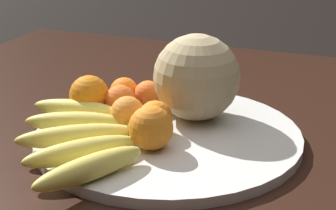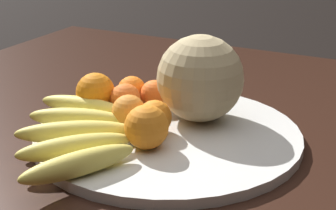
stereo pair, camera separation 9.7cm
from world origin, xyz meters
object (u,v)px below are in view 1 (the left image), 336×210
at_px(orange_back_right, 124,92).
at_px(produce_tag, 146,122).
at_px(melon, 196,77).
at_px(orange_top_small, 120,101).
at_px(fruit_bowl, 168,135).
at_px(banana_bunch, 81,137).
at_px(orange_front_left, 155,118).
at_px(orange_side_extra, 148,95).
at_px(kitchen_table, 167,168).
at_px(orange_back_left, 151,128).
at_px(orange_front_right, 128,113).
at_px(orange_mid_center, 89,95).

height_order(orange_back_right, produce_tag, orange_back_right).
bearing_deg(melon, orange_top_small, -163.96).
xyz_separation_m(fruit_bowl, banana_bunch, (-0.11, -0.11, 0.03)).
distance_m(fruit_bowl, orange_front_left, 0.04).
bearing_deg(orange_side_extra, kitchen_table, -31.90).
bearing_deg(produce_tag, banana_bunch, -97.78).
bearing_deg(orange_back_left, orange_front_right, 139.60).
relative_size(fruit_bowl, orange_front_left, 7.81).
xyz_separation_m(orange_front_left, orange_side_extra, (-0.06, 0.11, -0.00)).
distance_m(melon, orange_back_right, 0.16).
relative_size(banana_bunch, orange_mid_center, 4.23).
height_order(banana_bunch, orange_back_left, orange_back_left).
distance_m(melon, produce_tag, 0.12).
height_order(orange_front_right, orange_mid_center, orange_mid_center).
bearing_deg(orange_back_left, melon, 80.30).
relative_size(orange_front_left, orange_front_right, 0.99).
distance_m(kitchen_table, orange_back_right, 0.17).
height_order(fruit_bowl, orange_back_left, orange_back_left).
bearing_deg(banana_bunch, orange_back_left, 165.95).
relative_size(fruit_bowl, orange_front_right, 7.75).
distance_m(melon, orange_back_left, 0.16).
relative_size(orange_back_right, orange_top_small, 0.96).
bearing_deg(banana_bunch, orange_side_extra, -133.40).
bearing_deg(orange_front_right, orange_front_left, -1.57).
distance_m(kitchen_table, produce_tag, 0.12).
xyz_separation_m(fruit_bowl, orange_front_right, (-0.07, -0.02, 0.04)).
distance_m(kitchen_table, banana_bunch, 0.23).
relative_size(kitchen_table, produce_tag, 16.20).
height_order(kitchen_table, orange_mid_center, orange_mid_center).
relative_size(melon, orange_back_right, 2.80).
distance_m(banana_bunch, produce_tag, 0.15).
relative_size(kitchen_table, orange_front_left, 22.21).
xyz_separation_m(fruit_bowl, orange_top_small, (-0.11, 0.04, 0.04)).
bearing_deg(orange_side_extra, orange_back_left, -65.59).
height_order(kitchen_table, orange_back_left, orange_back_left).
distance_m(orange_back_right, orange_top_small, 0.05).
height_order(melon, orange_side_extra, melon).
bearing_deg(orange_top_small, orange_back_right, 107.32).
bearing_deg(melon, orange_mid_center, -164.96).
xyz_separation_m(fruit_bowl, orange_back_right, (-0.13, 0.09, 0.04)).
height_order(orange_back_left, orange_back_right, orange_back_left).
relative_size(melon, produce_tag, 1.93).
bearing_deg(orange_mid_center, produce_tag, -1.30).
height_order(melon, orange_back_right, melon).
relative_size(orange_front_right, orange_back_right, 1.07).
distance_m(fruit_bowl, orange_top_small, 0.12).
bearing_deg(orange_top_small, orange_front_right, -53.47).
relative_size(orange_mid_center, orange_top_small, 1.27).
xyz_separation_m(fruit_bowl, orange_side_extra, (-0.08, 0.09, 0.04)).
bearing_deg(fruit_bowl, orange_side_extra, 130.15).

